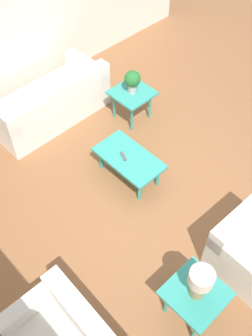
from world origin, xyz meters
TOP-DOWN VIEW (x-y plane):
  - ground_plane at (0.00, 0.00)m, footprint 14.00×14.00m
  - wall_right at (3.06, 0.00)m, footprint 0.12×7.20m
  - sofa at (2.16, 0.16)m, footprint 0.92×1.90m
  - armchair at (-1.55, -0.02)m, footprint 0.81×0.93m
  - coffee_table at (0.41, 0.10)m, footprint 0.97×0.54m
  - side_table_plant at (1.26, -0.79)m, footprint 0.59×0.59m
  - side_table_lamp at (-1.49, 0.97)m, footprint 0.59×0.59m
  - potted_plant at (1.26, -0.79)m, footprint 0.25×0.25m
  - table_lamp at (-1.49, 0.97)m, footprint 0.25×0.25m
  - remote_control at (0.47, 0.15)m, footprint 0.16×0.10m

SIDE VIEW (x-z plane):
  - ground_plane at x=0.00m, z-range 0.00..0.00m
  - sofa at x=2.16m, z-range -0.10..0.69m
  - armchair at x=-1.55m, z-range -0.07..0.67m
  - coffee_table at x=0.41m, z-range 0.15..0.55m
  - remote_control at x=0.47m, z-range 0.40..0.42m
  - side_table_plant at x=1.26m, z-range 0.19..0.71m
  - side_table_lamp at x=-1.49m, z-range 0.19..0.71m
  - potted_plant at x=1.26m, z-range 0.56..0.94m
  - table_lamp at x=-1.49m, z-range 0.57..1.02m
  - wall_right at x=3.06m, z-range 0.00..2.70m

